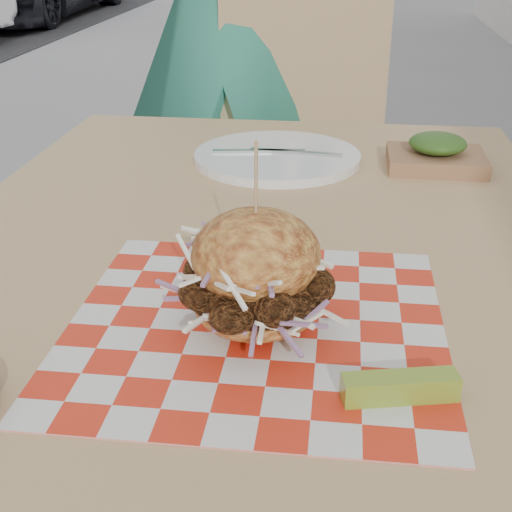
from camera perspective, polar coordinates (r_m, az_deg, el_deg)
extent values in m
imported|color=#2D8269|center=(1.92, -1.94, 18.27)|extent=(0.64, 0.43, 1.74)
cube|color=tan|center=(0.86, -0.48, -0.60)|extent=(0.80, 1.20, 0.04)
cylinder|color=#333338|center=(1.57, -10.26, -3.69)|extent=(0.05, 0.05, 0.71)
cylinder|color=#333338|center=(1.53, 15.09, -5.12)|extent=(0.05, 0.05, 0.71)
cube|color=tan|center=(1.74, 3.13, 3.17)|extent=(0.48, 0.48, 0.04)
cube|color=tan|center=(1.86, 2.85, 12.68)|extent=(0.42, 0.10, 0.50)
cylinder|color=#333338|center=(1.68, -2.75, -6.65)|extent=(0.03, 0.03, 0.43)
cylinder|color=#333338|center=(1.71, 9.45, -6.41)|extent=(0.03, 0.03, 0.43)
cylinder|color=#333338|center=(2.00, -2.57, -1.17)|extent=(0.03, 0.03, 0.43)
cylinder|color=#333338|center=(2.02, 7.69, -1.05)|extent=(0.03, 0.03, 0.43)
cube|color=red|center=(0.69, 0.00, -5.55)|extent=(0.36, 0.36, 0.00)
ellipsoid|color=gold|center=(0.68, 0.00, -3.98)|extent=(0.12, 0.12, 0.04)
ellipsoid|color=brown|center=(0.67, 0.00, -2.78)|extent=(0.13, 0.12, 0.07)
ellipsoid|color=gold|center=(0.66, 0.00, 0.10)|extent=(0.12, 0.12, 0.08)
cylinder|color=tan|center=(0.63, 0.00, 5.21)|extent=(0.00, 0.00, 0.09)
cube|color=olive|center=(0.60, 11.45, -10.25)|extent=(0.10, 0.04, 0.02)
cylinder|color=white|center=(1.17, 1.70, 7.92)|extent=(0.27, 0.27, 0.01)
cube|color=silver|center=(1.17, 0.23, 8.40)|extent=(0.15, 0.03, 0.00)
cube|color=silver|center=(1.16, 3.19, 8.28)|extent=(0.15, 0.03, 0.00)
cube|color=#906341|center=(1.17, 14.20, 7.43)|extent=(0.15, 0.12, 0.02)
ellipsoid|color=#174213|center=(1.16, 14.34, 8.73)|extent=(0.09, 0.09, 0.03)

